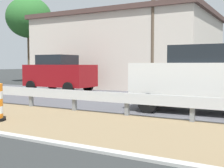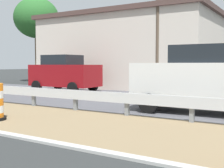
{
  "view_description": "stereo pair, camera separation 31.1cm",
  "coord_description": "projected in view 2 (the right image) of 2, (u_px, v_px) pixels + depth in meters",
  "views": [
    {
      "loc": [
        -5.77,
        4.12,
        1.58
      ],
      "look_at": [
        2.1,
        8.61,
        0.98
      ],
      "focal_mm": 47.67,
      "sensor_mm": 36.0,
      "label": 1
    },
    {
      "loc": [
        -5.61,
        3.85,
        1.58
      ],
      "look_at": [
        2.1,
        8.61,
        0.98
      ],
      "focal_mm": 47.67,
      "sensor_mm": 36.0,
      "label": 2
    }
  ],
  "objects": [
    {
      "name": "tree_roadside",
      "position": [
        36.0,
        18.0,
        26.22
      ],
      "size": [
        3.94,
        3.94,
        7.44
      ],
      "color": "brown",
      "rests_on": "ground"
    },
    {
      "name": "car_lead_near_lane",
      "position": [
        200.0,
        80.0,
        9.61
      ],
      "size": [
        2.1,
        4.26,
        2.18
      ],
      "rotation": [
        0.0,
        0.0,
        1.61
      ],
      "color": "silver",
      "rests_on": "ground"
    },
    {
      "name": "car_trailing_near_lane",
      "position": [
        64.0,
        73.0,
        17.23
      ],
      "size": [
        2.06,
        4.1,
        2.11
      ],
      "rotation": [
        0.0,
        0.0,
        -1.58
      ],
      "color": "maroon",
      "rests_on": "ground"
    },
    {
      "name": "roadside_shop_near",
      "position": [
        136.0,
        51.0,
        22.01
      ],
      "size": [
        9.09,
        12.1,
        5.04
      ],
      "color": "beige",
      "rests_on": "ground"
    },
    {
      "name": "utility_pole_near",
      "position": [
        158.0,
        9.0,
        16.36
      ],
      "size": [
        0.24,
        1.8,
        8.93
      ],
      "color": "brown",
      "rests_on": "ground"
    }
  ]
}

